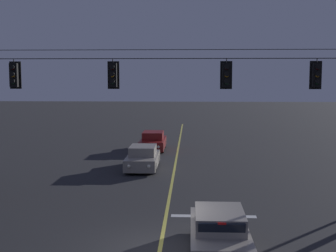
{
  "coord_description": "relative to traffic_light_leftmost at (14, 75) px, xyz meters",
  "views": [
    {
      "loc": [
        0.97,
        -14.6,
        5.55
      ],
      "look_at": [
        0.0,
        5.36,
        3.45
      ],
      "focal_mm": 50.4,
      "sensor_mm": 36.0,
      "label": 1
    }
  ],
  "objects": [
    {
      "name": "traffic_light_centre",
      "position": [
        8.61,
        0.0,
        0.0
      ],
      "size": [
        0.48,
        0.41,
        1.22
      ],
      "color": "black"
    },
    {
      "name": "signal_span_assembly",
      "position": [
        6.23,
        0.02,
        -1.62
      ],
      "size": [
        19.31,
        0.32,
        7.66
      ],
      "color": "#423021",
      "rests_on": "ground"
    },
    {
      "name": "stop_bar_paint",
      "position": [
        8.13,
        -0.58,
        -5.61
      ],
      "size": [
        3.4,
        0.36,
        0.01
      ],
      "primitive_type": "cube",
      "color": "silver",
      "rests_on": "ground"
    },
    {
      "name": "car_oncoming_trailing",
      "position": [
        4.35,
        16.31,
        -4.96
      ],
      "size": [
        1.8,
        4.42,
        1.39
      ],
      "color": "maroon",
      "rests_on": "ground"
    },
    {
      "name": "ground_plane",
      "position": [
        6.23,
        -4.35,
        -5.61
      ],
      "size": [
        180.0,
        180.0,
        0.0
      ],
      "primitive_type": "plane",
      "color": "#28282B"
    },
    {
      "name": "car_waiting_near_lane",
      "position": [
        8.12,
        -4.49,
        -4.96
      ],
      "size": [
        1.8,
        4.33,
        1.39
      ],
      "color": "gray",
      "rests_on": "ground"
    },
    {
      "name": "traffic_light_left_inner",
      "position": [
        4.05,
        0.0,
        0.0
      ],
      "size": [
        0.48,
        0.41,
        1.22
      ],
      "color": "black"
    },
    {
      "name": "traffic_light_leftmost",
      "position": [
        0.0,
        0.0,
        0.0
      ],
      "size": [
        0.48,
        0.41,
        1.22
      ],
      "color": "black"
    },
    {
      "name": "traffic_light_right_inner",
      "position": [
        12.16,
        0.0,
        0.0
      ],
      "size": [
        0.48,
        0.41,
        1.22
      ],
      "color": "black"
    },
    {
      "name": "car_oncoming_lead",
      "position": [
        4.32,
        8.97,
        -4.96
      ],
      "size": [
        1.8,
        4.42,
        1.39
      ],
      "color": "gray",
      "rests_on": "ground"
    },
    {
      "name": "lane_centre_stripe",
      "position": [
        6.23,
        6.02,
        -5.61
      ],
      "size": [
        0.14,
        60.0,
        0.01
      ],
      "primitive_type": "cube",
      "color": "#D1C64C",
      "rests_on": "ground"
    }
  ]
}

